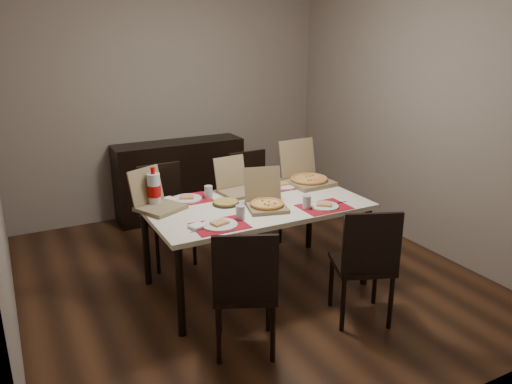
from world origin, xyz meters
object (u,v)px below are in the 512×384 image
at_px(sideboard, 180,179).
at_px(chair_near_left, 245,287).
at_px(dip_bowl, 248,193).
at_px(chair_far_left, 165,209).
at_px(chair_far_right, 253,193).
at_px(chair_near_right, 365,261).
at_px(soda_bottle, 154,190).
at_px(pizza_box_center, 266,202).
at_px(dining_table, 256,211).

relative_size(sideboard, chair_near_left, 1.61).
xyz_separation_m(sideboard, dip_bowl, (0.05, -1.71, 0.31)).
xyz_separation_m(chair_far_left, chair_far_right, (0.97, 0.07, 0.00)).
bearing_deg(chair_near_right, chair_near_left, 176.16).
xyz_separation_m(chair_far_right, dip_bowl, (-0.40, -0.68, 0.25)).
bearing_deg(chair_far_right, soda_bottle, -154.08).
bearing_deg(chair_near_right, dip_bowl, 109.07).
distance_m(sideboard, chair_near_right, 2.88).
height_order(pizza_box_center, soda_bottle, soda_bottle).
xyz_separation_m(dining_table, chair_far_left, (-0.53, 0.85, -0.17)).
bearing_deg(pizza_box_center, chair_near_right, -61.80).
distance_m(chair_far_right, soda_bottle, 1.40).
bearing_deg(chair_far_right, chair_near_right, -90.19).
relative_size(chair_far_left, pizza_box_center, 2.29).
bearing_deg(pizza_box_center, chair_far_right, 68.15).
distance_m(chair_far_left, chair_far_right, 0.98).
bearing_deg(chair_far_left, soda_bottle, -114.42).
relative_size(pizza_box_center, dip_bowl, 3.78).
bearing_deg(sideboard, chair_far_right, -66.65).
relative_size(sideboard, chair_far_left, 1.61).
relative_size(dining_table, soda_bottle, 5.45).
xyz_separation_m(sideboard, dining_table, (0.00, -1.94, 0.23)).
xyz_separation_m(chair_near_left, chair_near_right, (0.96, -0.06, 0.00)).
bearing_deg(dip_bowl, soda_bottle, 173.41).
height_order(chair_far_left, pizza_box_center, pizza_box_center).
xyz_separation_m(dining_table, chair_near_right, (0.44, -0.91, -0.17)).
distance_m(chair_near_right, dip_bowl, 1.23).
bearing_deg(chair_far_right, dip_bowl, -120.30).
bearing_deg(chair_near_right, dining_table, 115.71).
bearing_deg(dip_bowl, chair_near_left, -117.87).
bearing_deg(chair_far_right, dining_table, -115.84).
height_order(chair_near_right, chair_far_left, same).
distance_m(dining_table, dip_bowl, 0.25).
distance_m(chair_near_left, soda_bottle, 1.25).
relative_size(chair_far_left, dip_bowl, 8.64).
relative_size(chair_near_left, dip_bowl, 8.64).
height_order(sideboard, dip_bowl, sideboard).
distance_m(dining_table, pizza_box_center, 0.18).
bearing_deg(chair_far_right, sideboard, 113.35).
bearing_deg(chair_far_right, pizza_box_center, -111.85).
bearing_deg(chair_near_right, chair_far_right, 89.81).
bearing_deg(dining_table, chair_far_left, 122.17).
relative_size(dip_bowl, soda_bottle, 0.33).
relative_size(chair_near_left, chair_near_right, 1.00).
distance_m(sideboard, dip_bowl, 1.74).
xyz_separation_m(sideboard, soda_bottle, (-0.77, -1.62, 0.44)).
relative_size(chair_far_right, dip_bowl, 8.64).
bearing_deg(chair_far_left, chair_far_right, 3.94).
height_order(chair_near_left, chair_far_left, same).
xyz_separation_m(sideboard, pizza_box_center, (0.02, -2.08, 0.35)).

